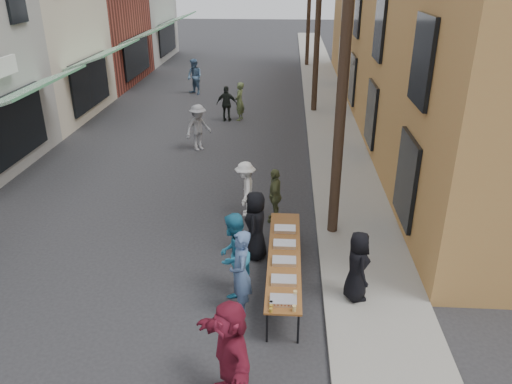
# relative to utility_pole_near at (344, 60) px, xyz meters

# --- Properties ---
(ground) EXTENTS (120.00, 120.00, 0.00)m
(ground) POSITION_rel_utility_pole_near_xyz_m (-4.30, -3.00, -4.50)
(ground) COLOR #28282B
(ground) RESTS_ON ground
(sidewalk) EXTENTS (2.20, 60.00, 0.10)m
(sidewalk) POSITION_rel_utility_pole_near_xyz_m (0.70, 12.00, -4.45)
(sidewalk) COLOR gray
(sidewalk) RESTS_ON ground
(storefront_row) EXTENTS (8.00, 37.00, 9.00)m
(storefront_row) POSITION_rel_utility_pole_near_xyz_m (-14.30, 11.96, -0.38)
(storefront_row) COLOR maroon
(storefront_row) RESTS_ON ground
(building_ochre) EXTENTS (10.00, 28.00, 10.00)m
(building_ochre) POSITION_rel_utility_pole_near_xyz_m (6.80, 11.00, 0.50)
(building_ochre) COLOR #B67D41
(building_ochre) RESTS_ON ground
(utility_pole_near) EXTENTS (0.26, 0.26, 9.00)m
(utility_pole_near) POSITION_rel_utility_pole_near_xyz_m (0.00, 0.00, 0.00)
(utility_pole_near) COLOR #2D2116
(utility_pole_near) RESTS_ON ground
(utility_pole_mid) EXTENTS (0.26, 0.26, 9.00)m
(utility_pole_mid) POSITION_rel_utility_pole_near_xyz_m (0.00, 12.00, 0.00)
(utility_pole_mid) COLOR #2D2116
(utility_pole_mid) RESTS_ON ground
(serving_table) EXTENTS (0.70, 4.00, 0.75)m
(serving_table) POSITION_rel_utility_pole_near_xyz_m (-1.25, -2.40, -3.79)
(serving_table) COLOR brown
(serving_table) RESTS_ON ground
(catering_tray_sausage) EXTENTS (0.50, 0.33, 0.08)m
(catering_tray_sausage) POSITION_rel_utility_pole_near_xyz_m (-1.25, -4.05, -3.71)
(catering_tray_sausage) COLOR maroon
(catering_tray_sausage) RESTS_ON serving_table
(catering_tray_foil_b) EXTENTS (0.50, 0.33, 0.08)m
(catering_tray_foil_b) POSITION_rel_utility_pole_near_xyz_m (-1.25, -3.40, -3.71)
(catering_tray_foil_b) COLOR #B2B2B7
(catering_tray_foil_b) RESTS_ON serving_table
(catering_tray_buns) EXTENTS (0.50, 0.33, 0.08)m
(catering_tray_buns) POSITION_rel_utility_pole_near_xyz_m (-1.25, -2.70, -3.71)
(catering_tray_buns) COLOR tan
(catering_tray_buns) RESTS_ON serving_table
(catering_tray_foil_d) EXTENTS (0.50, 0.33, 0.08)m
(catering_tray_foil_d) POSITION_rel_utility_pole_near_xyz_m (-1.25, -2.00, -3.71)
(catering_tray_foil_d) COLOR #B2B2B7
(catering_tray_foil_d) RESTS_ON serving_table
(catering_tray_buns_end) EXTENTS (0.50, 0.33, 0.08)m
(catering_tray_buns_end) POSITION_rel_utility_pole_near_xyz_m (-1.25, -1.30, -3.71)
(catering_tray_buns_end) COLOR tan
(catering_tray_buns_end) RESTS_ON serving_table
(condiment_jar_a) EXTENTS (0.07, 0.07, 0.08)m
(condiment_jar_a) POSITION_rel_utility_pole_near_xyz_m (-1.47, -4.35, -3.71)
(condiment_jar_a) COLOR #A57F26
(condiment_jar_a) RESTS_ON serving_table
(condiment_jar_b) EXTENTS (0.07, 0.07, 0.08)m
(condiment_jar_b) POSITION_rel_utility_pole_near_xyz_m (-1.47, -4.25, -3.71)
(condiment_jar_b) COLOR #A57F26
(condiment_jar_b) RESTS_ON serving_table
(condiment_jar_c) EXTENTS (0.07, 0.07, 0.08)m
(condiment_jar_c) POSITION_rel_utility_pole_near_xyz_m (-1.47, -4.15, -3.71)
(condiment_jar_c) COLOR #A57F26
(condiment_jar_c) RESTS_ON serving_table
(cup_stack) EXTENTS (0.08, 0.08, 0.12)m
(cup_stack) POSITION_rel_utility_pole_near_xyz_m (-1.05, -4.30, -3.69)
(cup_stack) COLOR tan
(cup_stack) RESTS_ON serving_table
(guest_front_a) EXTENTS (0.63, 0.89, 1.71)m
(guest_front_a) POSITION_rel_utility_pole_near_xyz_m (-1.94, -1.27, -3.65)
(guest_front_a) COLOR black
(guest_front_a) RESTS_ON ground
(guest_front_b) EXTENTS (0.56, 0.74, 1.84)m
(guest_front_b) POSITION_rel_utility_pole_near_xyz_m (-2.10, -3.40, -3.58)
(guest_front_b) COLOR #4A6490
(guest_front_b) RESTS_ON ground
(guest_front_c) EXTENTS (0.96, 1.09, 1.88)m
(guest_front_c) POSITION_rel_utility_pole_near_xyz_m (-2.31, -2.77, -3.56)
(guest_front_c) COLOR teal
(guest_front_c) RESTS_ON ground
(guest_front_d) EXTENTS (0.61, 1.03, 1.57)m
(guest_front_d) POSITION_rel_utility_pole_near_xyz_m (-2.37, 0.97, -3.71)
(guest_front_d) COLOR white
(guest_front_d) RESTS_ON ground
(guest_front_e) EXTENTS (0.44, 0.92, 1.54)m
(guest_front_e) POSITION_rel_utility_pole_near_xyz_m (-1.54, 0.63, -3.73)
(guest_front_e) COLOR #575E36
(guest_front_e) RESTS_ON ground
(guest_queue_back) EXTENTS (1.33, 1.76, 1.85)m
(guest_queue_back) POSITION_rel_utility_pole_near_xyz_m (-2.06, -5.60, -3.57)
(guest_queue_back) COLOR maroon
(guest_queue_back) RESTS_ON ground
(server) EXTENTS (0.63, 0.83, 1.53)m
(server) POSITION_rel_utility_pole_near_xyz_m (0.25, -2.90, -3.63)
(server) COLOR black
(server) RESTS_ON sidewalk
(passerby_left) EXTENTS (1.24, 1.28, 1.75)m
(passerby_left) POSITION_rel_utility_pole_near_xyz_m (-4.60, 6.29, -3.62)
(passerby_left) COLOR gray
(passerby_left) RESTS_ON ground
(passerby_mid) EXTENTS (0.95, 0.43, 1.59)m
(passerby_mid) POSITION_rel_utility_pole_near_xyz_m (-3.98, 10.18, -3.71)
(passerby_mid) COLOR black
(passerby_mid) RESTS_ON ground
(passerby_right) EXTENTS (0.52, 0.69, 1.72)m
(passerby_right) POSITION_rel_utility_pole_near_xyz_m (-3.42, 10.39, -3.64)
(passerby_right) COLOR #55643A
(passerby_right) RESTS_ON ground
(passerby_far) EXTENTS (1.16, 1.13, 1.88)m
(passerby_far) POSITION_rel_utility_pole_near_xyz_m (-6.33, 15.26, -3.56)
(passerby_far) COLOR #4B6D91
(passerby_far) RESTS_ON ground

